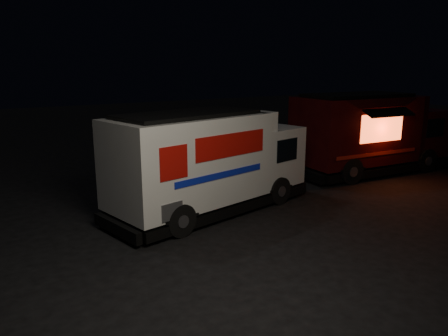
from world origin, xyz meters
TOP-DOWN VIEW (x-y plane):
  - ground at (0.00, 0.00)m, footprint 80.00×80.00m
  - white_truck at (0.12, 1.78)m, footprint 7.06×3.51m
  - red_truck at (8.20, 2.47)m, footprint 7.20×3.23m

SIDE VIEW (x-z plane):
  - ground at x=0.00m, z-range 0.00..0.00m
  - white_truck at x=0.12m, z-range 0.00..3.06m
  - red_truck at x=8.20m, z-range 0.00..3.25m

